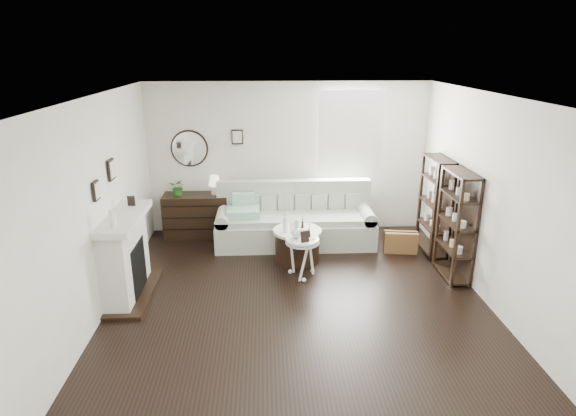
{
  "coord_description": "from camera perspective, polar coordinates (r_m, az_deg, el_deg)",
  "views": [
    {
      "loc": [
        -0.43,
        -5.74,
        3.24
      ],
      "look_at": [
        -0.1,
        0.8,
        1.06
      ],
      "focal_mm": 30.0,
      "sensor_mm": 36.0,
      "label": 1
    }
  ],
  "objects": [
    {
      "name": "room",
      "position": [
        8.67,
        4.91,
        7.47
      ],
      "size": [
        5.5,
        5.5,
        5.5
      ],
      "color": "black",
      "rests_on": "ground"
    },
    {
      "name": "fireplace",
      "position": [
        6.88,
        -18.65,
        -5.7
      ],
      "size": [
        0.5,
        1.4,
        1.84
      ],
      "color": "silver",
      "rests_on": "ground"
    },
    {
      "name": "shelf_unit_far",
      "position": [
        8.16,
        17.02,
        0.25
      ],
      "size": [
        0.3,
        0.8,
        1.6
      ],
      "color": "black",
      "rests_on": "ground"
    },
    {
      "name": "shelf_unit_near",
      "position": [
        7.37,
        19.29,
        -1.94
      ],
      "size": [
        0.3,
        0.8,
        1.6
      ],
      "color": "black",
      "rests_on": "ground"
    },
    {
      "name": "sofa",
      "position": [
        8.35,
        0.79,
        -1.81
      ],
      "size": [
        2.69,
        0.93,
        1.05
      ],
      "color": "#ADB7A3",
      "rests_on": "ground"
    },
    {
      "name": "quilt",
      "position": [
        8.13,
        -5.34,
        -0.51
      ],
      "size": [
        0.57,
        0.47,
        0.14
      ],
      "primitive_type": "cube",
      "rotation": [
        0.0,
        0.0,
        0.05
      ],
      "color": "#217B62",
      "rests_on": "sofa"
    },
    {
      "name": "suitcase",
      "position": [
        8.2,
        13.22,
        -3.98
      ],
      "size": [
        0.56,
        0.26,
        0.36
      ],
      "primitive_type": "cube",
      "rotation": [
        0.0,
        0.0,
        -0.15
      ],
      "color": "brown",
      "rests_on": "ground"
    },
    {
      "name": "dresser",
      "position": [
        8.78,
        -10.71,
        -0.85
      ],
      "size": [
        1.16,
        0.5,
        0.77
      ],
      "color": "black",
      "rests_on": "ground"
    },
    {
      "name": "table_lamp",
      "position": [
        8.57,
        -8.69,
        2.72
      ],
      "size": [
        0.23,
        0.23,
        0.34
      ],
      "primitive_type": null,
      "rotation": [
        0.0,
        0.0,
        0.05
      ],
      "color": "beige",
      "rests_on": "dresser"
    },
    {
      "name": "potted_plant",
      "position": [
        8.61,
        -12.88,
        2.43
      ],
      "size": [
        0.33,
        0.3,
        0.31
      ],
      "primitive_type": "imported",
      "rotation": [
        0.0,
        0.0,
        -0.24
      ],
      "color": "#21631C",
      "rests_on": "dresser"
    },
    {
      "name": "drum_table",
      "position": [
        7.65,
        1.1,
        -4.41
      ],
      "size": [
        0.76,
        0.76,
        0.53
      ],
      "rotation": [
        0.0,
        0.0,
        -0.19
      ],
      "color": "black",
      "rests_on": "ground"
    },
    {
      "name": "pedestal_table",
      "position": [
        7.03,
        1.73,
        -4.03
      ],
      "size": [
        0.5,
        0.5,
        0.6
      ],
      "rotation": [
        0.0,
        0.0,
        0.05
      ],
      "color": "white",
      "rests_on": "ground"
    },
    {
      "name": "eiffel_drum",
      "position": [
        7.57,
        1.73,
        -1.76
      ],
      "size": [
        0.13,
        0.13,
        0.19
      ],
      "primitive_type": null,
      "rotation": [
        0.0,
        0.0,
        0.26
      ],
      "color": "black",
      "rests_on": "drum_table"
    },
    {
      "name": "bottle_drum",
      "position": [
        7.41,
        -0.31,
        -1.77
      ],
      "size": [
        0.07,
        0.07,
        0.3
      ],
      "primitive_type": "cylinder",
      "color": "silver",
      "rests_on": "drum_table"
    },
    {
      "name": "card_frame_drum",
      "position": [
        7.33,
        0.8,
        -2.4
      ],
      "size": [
        0.16,
        0.1,
        0.2
      ],
      "primitive_type": "cube",
      "rotation": [
        -0.21,
        0.0,
        0.32
      ],
      "color": "white",
      "rests_on": "drum_table"
    },
    {
      "name": "eiffel_ped",
      "position": [
        7.02,
        2.52,
        -2.79
      ],
      "size": [
        0.13,
        0.13,
        0.19
      ],
      "primitive_type": null,
      "rotation": [
        0.0,
        0.0,
        -0.19
      ],
      "color": "black",
      "rests_on": "pedestal_table"
    },
    {
      "name": "flask_ped",
      "position": [
        6.98,
        1.02,
        -2.49
      ],
      "size": [
        0.15,
        0.15,
        0.29
      ],
      "primitive_type": null,
      "color": "silver",
      "rests_on": "pedestal_table"
    },
    {
      "name": "card_frame_ped",
      "position": [
        6.86,
        2.01,
        -3.41
      ],
      "size": [
        0.13,
        0.09,
        0.16
      ],
      "primitive_type": "cube",
      "rotation": [
        -0.21,
        0.0,
        0.34
      ],
      "color": "black",
      "rests_on": "pedestal_table"
    }
  ]
}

